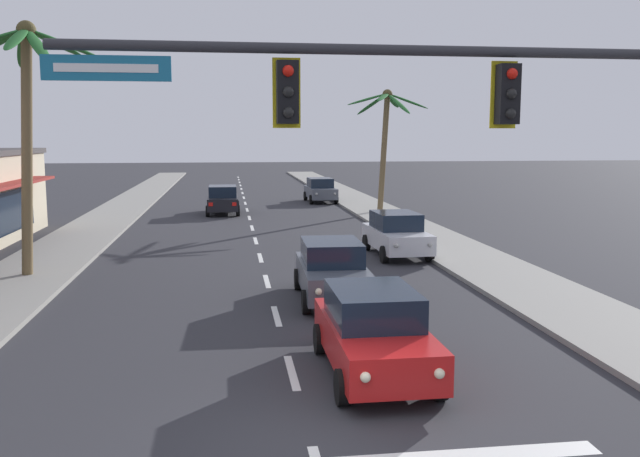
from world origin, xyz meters
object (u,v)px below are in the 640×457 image
object	(u,v)px
sedan_third_in_queue	(332,270)
sedan_parked_nearest_kerb	(396,234)
traffic_signal_mast	(514,128)
palm_right_third	(386,123)
sedan_parked_mid_kerb	(320,190)
sedan_oncoming_far	(223,199)
palm_left_second	(26,93)
sedan_lead_at_stop_bar	(373,331)

from	to	relation	value
sedan_third_in_queue	sedan_parked_nearest_kerb	distance (m)	7.64
traffic_signal_mast	palm_right_third	xyz separation A→B (m)	(4.87, 29.44, 0.62)
traffic_signal_mast	sedan_parked_mid_kerb	distance (m)	37.05
traffic_signal_mast	palm_right_third	distance (m)	29.85
sedan_parked_nearest_kerb	sedan_third_in_queue	bearing A→B (deg)	-117.89
sedan_oncoming_far	sedan_parked_mid_kerb	size ratio (longest dim) A/B	0.99
palm_left_second	sedan_oncoming_far	bearing A→B (deg)	71.56
sedan_lead_at_stop_bar	sedan_parked_mid_kerb	world-z (taller)	same
sedan_lead_at_stop_bar	sedan_parked_nearest_kerb	bearing A→B (deg)	73.93
palm_right_third	sedan_parked_nearest_kerb	bearing A→B (deg)	-101.39
sedan_parked_mid_kerb	palm_right_third	distance (m)	9.10
sedan_oncoming_far	sedan_parked_mid_kerb	world-z (taller)	same
sedan_lead_at_stop_bar	sedan_oncoming_far	xyz separation A→B (m)	(-3.06, 28.13, 0.00)
traffic_signal_mast	sedan_parked_nearest_kerb	size ratio (longest dim) A/B	2.33
sedan_parked_nearest_kerb	palm_left_second	bearing A→B (deg)	-168.63
sedan_third_in_queue	sedan_parked_nearest_kerb	xyz separation A→B (m)	(3.57, 6.75, 0.00)
sedan_parked_nearest_kerb	sedan_parked_mid_kerb	bearing A→B (deg)	90.04
sedan_oncoming_far	sedan_parked_nearest_kerb	bearing A→B (deg)	-66.14
traffic_signal_mast	palm_left_second	xyz separation A→B (m)	(-10.71, 12.62, 1.21)
sedan_third_in_queue	palm_right_third	world-z (taller)	palm_right_third
sedan_parked_mid_kerb	traffic_signal_mast	bearing A→B (deg)	-93.09
traffic_signal_mast	sedan_parked_nearest_kerb	bearing A→B (deg)	82.49
traffic_signal_mast	sedan_oncoming_far	size ratio (longest dim) A/B	2.34
sedan_lead_at_stop_bar	sedan_parked_mid_kerb	xyz separation A→B (m)	(3.68, 34.45, 0.00)
sedan_parked_nearest_kerb	traffic_signal_mast	bearing A→B (deg)	-97.51
sedan_parked_nearest_kerb	sedan_parked_mid_kerb	size ratio (longest dim) A/B	1.00
sedan_parked_mid_kerb	palm_left_second	xyz separation A→B (m)	(-12.69, -24.17, 5.11)
sedan_third_in_queue	palm_right_third	distance (m)	22.44
sedan_parked_mid_kerb	palm_right_third	bearing A→B (deg)	-68.52
sedan_third_in_queue	palm_left_second	distance (m)	11.28
sedan_third_in_queue	palm_left_second	world-z (taller)	palm_left_second
sedan_parked_nearest_kerb	sedan_parked_mid_kerb	distance (m)	21.61
sedan_parked_nearest_kerb	palm_right_third	world-z (taller)	palm_right_third
sedan_third_in_queue	palm_right_third	bearing A→B (deg)	72.94
palm_right_third	sedan_parked_mid_kerb	bearing A→B (deg)	111.48
sedan_lead_at_stop_bar	palm_left_second	bearing A→B (deg)	131.22
traffic_signal_mast	palm_left_second	bearing A→B (deg)	130.31
sedan_oncoming_far	palm_left_second	distance (m)	19.49
traffic_signal_mast	sedan_parked_nearest_kerb	distance (m)	15.80
sedan_lead_at_stop_bar	palm_right_third	world-z (taller)	palm_right_third
sedan_lead_at_stop_bar	palm_left_second	xyz separation A→B (m)	(-9.01, 10.28, 5.11)
palm_left_second	sedan_parked_nearest_kerb	bearing A→B (deg)	11.37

